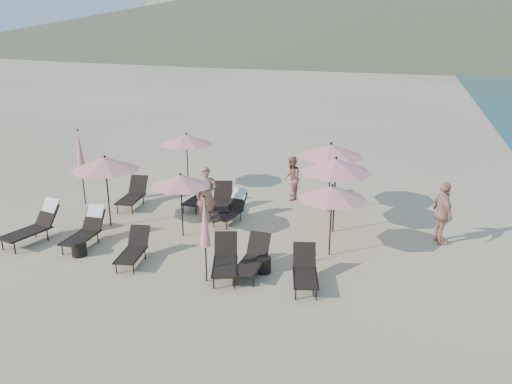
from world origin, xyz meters
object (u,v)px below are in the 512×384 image
(umbrella_open_3, at_px, (186,139))
(umbrella_closed_0, at_px, (205,222))
(umbrella_open_0, at_px, (105,164))
(beachgoer_a, at_px, (207,195))
(lounger_4, at_px, (253,258))
(lounger_7, at_px, (199,196))
(side_table_0, at_px, (79,248))
(beachgoer_b, at_px, (291,178))
(lounger_8, at_px, (222,201))
(lounger_6, at_px, (133,194))
(lounger_2, at_px, (133,249))
(umbrella_closed_1, at_px, (80,152))
(side_table_1, at_px, (263,265))
(lounger_5, at_px, (305,270))
(lounger_0, at_px, (35,224))
(umbrella_open_2, at_px, (332,193))
(umbrella_open_5, at_px, (336,166))
(lounger_3, at_px, (225,259))
(lounger_9, at_px, (232,208))
(lounger_1, at_px, (86,229))
(umbrella_open_1, at_px, (181,181))
(umbrella_open_4, at_px, (331,151))
(beachgoer_c, at_px, (443,213))

(umbrella_open_3, height_order, umbrella_closed_0, umbrella_open_3)
(umbrella_open_0, xyz_separation_m, beachgoer_a, (2.92, 1.32, -1.17))
(lounger_4, distance_m, lounger_7, 5.64)
(lounger_7, xyz_separation_m, side_table_0, (-1.57, -4.89, -0.21))
(side_table_0, bearing_deg, beachgoer_b, 56.60)
(lounger_8, bearing_deg, lounger_6, 169.65)
(beachgoer_a, bearing_deg, lounger_4, -71.02)
(lounger_4, bearing_deg, lounger_2, -172.98)
(umbrella_closed_1, height_order, beachgoer_b, umbrella_closed_1)
(umbrella_open_3, height_order, side_table_1, umbrella_open_3)
(lounger_5, bearing_deg, lounger_0, 163.15)
(lounger_6, height_order, beachgoer_a, beachgoer_a)
(umbrella_open_2, relative_size, beachgoer_b, 1.27)
(umbrella_open_0, distance_m, umbrella_open_5, 7.34)
(lounger_3, xyz_separation_m, lounger_9, (-1.22, 3.79, 0.03))
(lounger_1, xyz_separation_m, umbrella_closed_1, (-2.42, 3.21, 1.47))
(lounger_4, bearing_deg, lounger_6, 147.41)
(lounger_1, height_order, lounger_3, lounger_1)
(umbrella_open_1, xyz_separation_m, umbrella_open_3, (-1.99, 4.63, 0.25))
(side_table_1, distance_m, beachgoer_b, 6.36)
(lounger_2, height_order, lounger_9, lounger_9)
(umbrella_open_1, bearing_deg, umbrella_closed_0, -53.50)
(lounger_9, bearing_deg, umbrella_open_1, -113.29)
(lounger_5, relative_size, lounger_9, 1.00)
(umbrella_open_3, bearing_deg, lounger_1, -94.25)
(umbrella_open_2, height_order, umbrella_open_3, umbrella_open_3)
(lounger_5, height_order, beachgoer_a, beachgoer_a)
(lounger_3, relative_size, lounger_5, 1.06)
(umbrella_open_5, distance_m, umbrella_closed_0, 5.10)
(lounger_8, height_order, umbrella_open_4, umbrella_open_4)
(lounger_2, relative_size, umbrella_closed_1, 0.56)
(umbrella_open_2, relative_size, side_table_1, 5.04)
(lounger_2, distance_m, beachgoer_a, 3.66)
(lounger_6, xyz_separation_m, umbrella_open_4, (6.94, 1.68, 1.77))
(lounger_7, relative_size, umbrella_open_3, 0.70)
(lounger_9, bearing_deg, beachgoer_c, 9.65)
(umbrella_open_3, bearing_deg, beachgoer_a, -55.54)
(lounger_9, bearing_deg, lounger_8, 144.53)
(umbrella_closed_1, bearing_deg, umbrella_open_3, 45.56)
(beachgoer_c, bearing_deg, lounger_0, 85.35)
(lounger_4, relative_size, lounger_7, 0.98)
(lounger_4, height_order, beachgoer_b, beachgoer_b)
(umbrella_open_2, height_order, umbrella_closed_1, umbrella_closed_1)
(umbrella_open_1, distance_m, beachgoer_a, 1.62)
(lounger_4, distance_m, umbrella_open_0, 6.11)
(lounger_5, bearing_deg, lounger_9, 116.99)
(lounger_5, height_order, umbrella_open_3, umbrella_open_3)
(umbrella_open_2, relative_size, umbrella_closed_1, 0.76)
(umbrella_open_3, bearing_deg, umbrella_open_4, -9.14)
(beachgoer_c, bearing_deg, lounger_1, 86.71)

